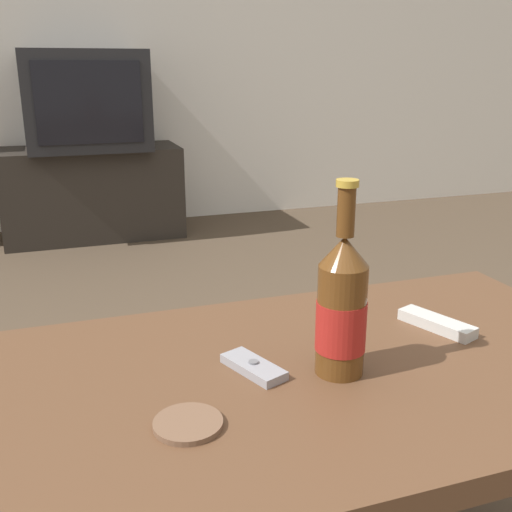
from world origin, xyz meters
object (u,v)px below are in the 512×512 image
Objects in this scene: tv_stand at (93,193)px; remote_control at (437,323)px; cell_phone at (253,367)px; television at (85,100)px; beer_bottle at (342,308)px.

tv_stand is 2.71m from remote_control.
television is at bearing 70.01° from cell_phone.
beer_bottle reaches higher than tv_stand.
cell_phone reaches higher than tv_stand.
television is at bearing 78.04° from remote_control.
beer_bottle is at bearing -86.16° from tv_stand.
remote_control reaches higher than cell_phone.
beer_bottle reaches higher than cell_phone.
tv_stand is at bearing 70.01° from cell_phone.
television reaches higher than tv_stand.
television reaches higher than beer_bottle.
television is 2.71m from remote_control.
cell_phone is (-0.12, 0.04, -0.10)m from beer_bottle.
beer_bottle is 0.27m from remote_control.
remote_control is at bearing 20.24° from beer_bottle.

